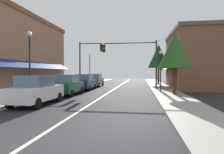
# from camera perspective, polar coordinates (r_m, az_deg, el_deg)

# --- Properties ---
(ground_plane) EXTENTS (80.00, 80.00, 0.00)m
(ground_plane) POSITION_cam_1_polar(r_m,az_deg,el_deg) (23.00, 0.86, -3.48)
(ground_plane) COLOR black
(sidewalk_left) EXTENTS (2.60, 56.00, 0.12)m
(sidewalk_left) POSITION_cam_1_polar(r_m,az_deg,el_deg) (24.34, -12.10, -3.10)
(sidewalk_left) COLOR #A39E99
(sidewalk_left) RESTS_ON ground
(sidewalk_right) EXTENTS (2.60, 56.00, 0.12)m
(sidewalk_right) POSITION_cam_1_polar(r_m,az_deg,el_deg) (22.92, 14.64, -3.39)
(sidewalk_right) COLOR gray
(sidewalk_right) RESTS_ON ground
(lane_center_stripe) EXTENTS (0.14, 52.00, 0.01)m
(lane_center_stripe) POSITION_cam_1_polar(r_m,az_deg,el_deg) (23.00, 0.86, -3.47)
(lane_center_stripe) COLOR silver
(lane_center_stripe) RESTS_ON ground
(storefront_left_block) EXTENTS (6.11, 14.20, 7.41)m
(storefront_left_block) POSITION_cam_1_polar(r_m,az_deg,el_deg) (20.79, -27.79, 6.06)
(storefront_left_block) COLOR #9E6B4C
(storefront_left_block) RESTS_ON ground
(storefront_right_block) EXTENTS (5.75, 10.20, 6.93)m
(storefront_right_block) POSITION_cam_1_polar(r_m,az_deg,el_deg) (25.46, 22.12, 4.70)
(storefront_right_block) COLOR brown
(storefront_right_block) RESTS_ON ground
(parked_car_nearest_left) EXTENTS (1.80, 4.11, 1.77)m
(parked_car_nearest_left) POSITION_cam_1_polar(r_m,az_deg,el_deg) (12.40, -21.51, -3.69)
(parked_car_nearest_left) COLOR silver
(parked_car_nearest_left) RESTS_ON ground
(parked_car_second_left) EXTENTS (1.85, 4.13, 1.77)m
(parked_car_second_left) POSITION_cam_1_polar(r_m,az_deg,el_deg) (16.83, -13.08, -2.31)
(parked_car_second_left) COLOR #0F4C33
(parked_car_second_left) RESTS_ON ground
(parked_car_third_left) EXTENTS (1.81, 4.11, 1.77)m
(parked_car_third_left) POSITION_cam_1_polar(r_m,az_deg,el_deg) (21.39, -8.06, -1.50)
(parked_car_third_left) COLOR navy
(parked_car_third_left) RESTS_ON ground
(parked_car_far_left) EXTENTS (1.80, 4.11, 1.77)m
(parked_car_far_left) POSITION_cam_1_polar(r_m,az_deg,el_deg) (26.40, -5.07, -0.95)
(parked_car_far_left) COLOR #4C5156
(parked_car_far_left) RESTS_ON ground
(traffic_signal_mast_arm) EXTENTS (6.23, 0.50, 5.59)m
(traffic_signal_mast_arm) POSITION_cam_1_polar(r_m,az_deg,el_deg) (22.24, 7.31, 6.38)
(traffic_signal_mast_arm) COLOR #333333
(traffic_signal_mast_arm) RESTS_ON ground
(traffic_signal_left_corner) EXTENTS (3.13, 0.50, 5.92)m
(traffic_signal_left_corner) POSITION_cam_1_polar(r_m,az_deg,el_deg) (25.13, -7.42, 5.80)
(traffic_signal_left_corner) COLOR #333333
(traffic_signal_left_corner) RESTS_ON ground
(street_lamp_left_near) EXTENTS (0.36, 0.36, 4.93)m
(street_lamp_left_near) POSITION_cam_1_polar(r_m,az_deg,el_deg) (15.17, -23.28, 6.39)
(street_lamp_left_near) COLOR black
(street_lamp_left_near) RESTS_ON ground
(street_lamp_right_mid) EXTENTS (0.36, 0.36, 4.16)m
(street_lamp_right_mid) POSITION_cam_1_polar(r_m,az_deg,el_deg) (20.07, 14.26, 3.93)
(street_lamp_right_mid) COLOR black
(street_lamp_right_mid) RESTS_ON ground
(street_lamp_left_far) EXTENTS (0.36, 0.36, 5.02)m
(street_lamp_left_far) POSITION_cam_1_polar(r_m,az_deg,el_deg) (30.57, -6.61, 4.02)
(street_lamp_left_far) COLOR black
(street_lamp_left_far) RESTS_ON ground
(tree_right_near) EXTENTS (2.75, 2.75, 5.34)m
(tree_right_near) POSITION_cam_1_polar(r_m,az_deg,el_deg) (17.03, 18.18, 7.55)
(tree_right_near) COLOR #4C331E
(tree_right_near) RESTS_ON ground
(tree_right_far) EXTENTS (3.29, 3.29, 6.30)m
(tree_right_far) POSITION_cam_1_polar(r_m,az_deg,el_deg) (30.83, 13.67, 6.04)
(tree_right_far) COLOR #4C331E
(tree_right_far) RESTS_ON ground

